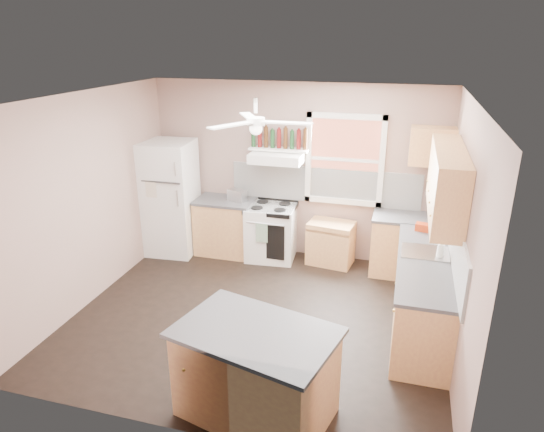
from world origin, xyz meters
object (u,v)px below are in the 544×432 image
(refrigerator, at_px, (170,198))
(stove, at_px, (271,232))
(toaster, at_px, (237,195))
(island, at_px, (256,375))
(cart, at_px, (331,243))

(refrigerator, distance_m, stove, 1.69)
(refrigerator, xyz_separation_m, toaster, (1.07, 0.17, 0.08))
(island, bearing_deg, cart, 101.60)
(stove, bearing_deg, island, -81.34)
(stove, relative_size, cart, 1.28)
(island, bearing_deg, refrigerator, 141.67)
(refrigerator, xyz_separation_m, stove, (1.62, 0.17, -0.48))
(refrigerator, height_order, stove, refrigerator)
(refrigerator, distance_m, toaster, 1.09)
(toaster, height_order, cart, toaster)
(toaster, bearing_deg, stove, 16.86)
(toaster, distance_m, island, 3.60)
(refrigerator, height_order, toaster, refrigerator)
(toaster, relative_size, island, 0.21)
(stove, bearing_deg, refrigerator, -178.87)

